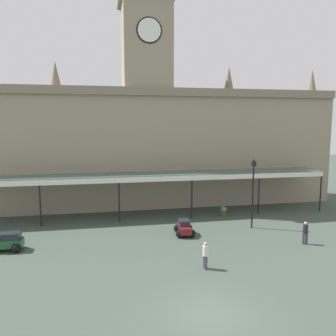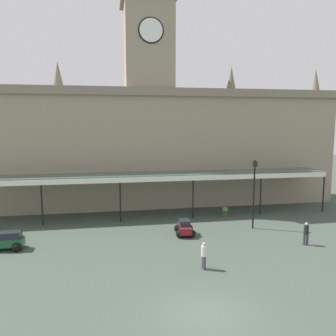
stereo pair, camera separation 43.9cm
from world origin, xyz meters
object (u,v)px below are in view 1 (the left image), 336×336
at_px(victorian_lamppost, 253,187).
at_px(planter_by_canopy, 223,211).
at_px(pedestrian_beside_cars, 205,254).
at_px(car_maroon_sedan, 184,228).
at_px(pedestrian_near_entrance, 305,232).
at_px(car_green_estate, 6,243).

height_order(victorian_lamppost, planter_by_canopy, victorian_lamppost).
bearing_deg(pedestrian_beside_cars, planter_by_canopy, 64.53).
bearing_deg(planter_by_canopy, car_maroon_sedan, -137.79).
relative_size(car_maroon_sedan, pedestrian_near_entrance, 1.27).
xyz_separation_m(car_maroon_sedan, pedestrian_near_entrance, (8.09, -3.70, 0.41)).
bearing_deg(pedestrian_beside_cars, car_green_estate, 156.86).
bearing_deg(planter_by_canopy, pedestrian_near_entrance, -68.41).
height_order(car_maroon_sedan, pedestrian_near_entrance, pedestrian_near_entrance).
relative_size(car_green_estate, pedestrian_near_entrance, 1.36).
relative_size(car_green_estate, pedestrian_beside_cars, 1.36).
height_order(car_green_estate, pedestrian_beside_cars, pedestrian_beside_cars).
xyz_separation_m(car_maroon_sedan, planter_by_canopy, (4.88, 4.42, -0.01)).
bearing_deg(car_green_estate, victorian_lamppost, 4.84).
bearing_deg(pedestrian_beside_cars, pedestrian_near_entrance, 17.56).
relative_size(car_green_estate, victorian_lamppost, 0.39).
xyz_separation_m(car_maroon_sedan, pedestrian_beside_cars, (-0.25, -6.34, 0.41)).
distance_m(car_green_estate, pedestrian_near_entrance, 21.04).
bearing_deg(victorian_lamppost, car_green_estate, -175.16).
bearing_deg(pedestrian_near_entrance, car_green_estate, 172.59).
bearing_deg(car_maroon_sedan, pedestrian_near_entrance, -24.58).
height_order(car_maroon_sedan, pedestrian_beside_cars, pedestrian_beside_cars).
distance_m(pedestrian_near_entrance, victorian_lamppost, 5.46).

